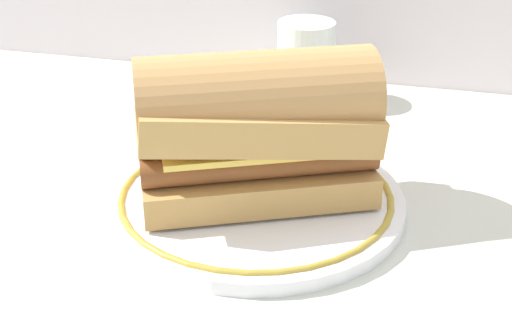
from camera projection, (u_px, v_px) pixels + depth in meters
name	position (u px, v px, depth m)	size (l,w,h in m)	color
ground_plane	(243.00, 196.00, 0.63)	(1.50, 1.50, 0.00)	beige
plate	(256.00, 199.00, 0.61)	(0.25, 0.25, 0.01)	white
sausage_sandwich	(256.00, 125.00, 0.58)	(0.21, 0.16, 0.12)	tan
drinking_glass	(305.00, 66.00, 0.82)	(0.06, 0.06, 0.09)	silver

